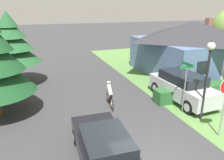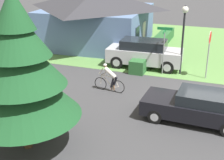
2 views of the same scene
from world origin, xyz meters
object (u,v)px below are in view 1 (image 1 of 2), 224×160
(street_name_sign, at_px, (186,79))
(parked_suv_right, at_px, (182,87))
(conifer_tall_far, at_px, (10,43))
(cyclist, at_px, (110,95))
(cottage_house, at_px, (191,46))
(street_lamp, at_px, (208,65))
(sedan_left_lane, at_px, (104,147))

(street_name_sign, bearing_deg, parked_suv_right, 56.29)
(parked_suv_right, xyz_separation_m, conifer_tall_far, (-10.08, 6.77, 2.22))
(cyclist, bearing_deg, cottage_house, -58.02)
(street_lamp, bearing_deg, parked_suv_right, 77.89)
(street_name_sign, height_order, conifer_tall_far, conifer_tall_far)
(parked_suv_right, bearing_deg, street_name_sign, 143.58)
(sedan_left_lane, bearing_deg, street_lamp, -73.41)
(sedan_left_lane, xyz_separation_m, parked_suv_right, (6.36, 3.97, 0.21))
(street_lamp, bearing_deg, cyclist, 142.21)
(parked_suv_right, distance_m, conifer_tall_far, 12.34)
(street_lamp, relative_size, street_name_sign, 1.44)
(cottage_house, bearing_deg, cyclist, -156.58)
(sedan_left_lane, bearing_deg, parked_suv_right, -56.19)
(cottage_house, bearing_deg, sedan_left_lane, -142.99)
(street_lamp, height_order, conifer_tall_far, conifer_tall_far)
(parked_suv_right, xyz_separation_m, street_lamp, (-0.52, -2.43, 2.08))
(street_lamp, bearing_deg, street_name_sign, 112.38)
(conifer_tall_far, bearing_deg, sedan_left_lane, -70.86)
(cyclist, distance_m, parked_suv_right, 4.60)
(cottage_house, xyz_separation_m, parked_suv_right, (-4.65, -5.23, -1.38))
(cottage_house, bearing_deg, street_lamp, -126.89)
(cyclist, distance_m, conifer_tall_far, 8.57)
(cottage_house, xyz_separation_m, street_name_sign, (-5.60, -6.64, -0.32))
(street_lamp, xyz_separation_m, street_name_sign, (-0.42, 1.02, -1.01))
(street_name_sign, relative_size, conifer_tall_far, 0.53)
(cottage_house, xyz_separation_m, conifer_tall_far, (-14.74, 1.54, 0.84))
(street_name_sign, bearing_deg, cyclist, 149.77)
(conifer_tall_far, bearing_deg, cottage_house, -5.97)
(cottage_house, distance_m, parked_suv_right, 7.13)
(parked_suv_right, bearing_deg, conifer_tall_far, 53.43)
(cyclist, bearing_deg, parked_suv_right, -92.88)
(conifer_tall_far, bearing_deg, street_name_sign, -41.82)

